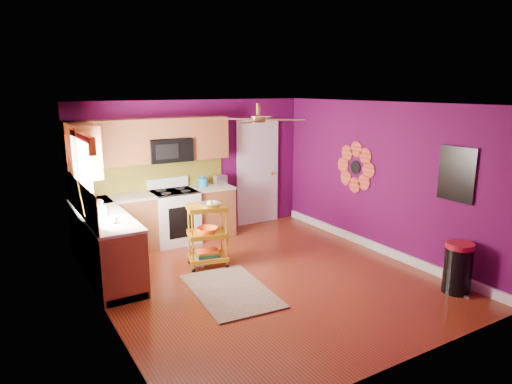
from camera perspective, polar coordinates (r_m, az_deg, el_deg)
ground at (r=6.78m, az=1.16°, el=-10.65°), size 5.00×5.00×0.00m
room_envelope at (r=6.32m, az=1.43°, el=3.10°), size 4.54×5.04×2.52m
lower_cabinets at (r=7.69m, az=-14.76°, el=-4.74°), size 2.81×2.31×0.94m
electric_range at (r=8.24m, az=-10.16°, el=-2.98°), size 0.76×0.66×1.13m
upper_cabinetry at (r=7.77m, az=-15.34°, el=5.73°), size 2.80×2.30×1.26m
left_window at (r=6.48m, az=-20.90°, el=3.43°), size 0.08×1.35×1.08m
panel_door at (r=9.18m, az=0.18°, el=2.33°), size 0.95×0.11×2.15m
right_wall_art at (r=7.51m, az=17.22°, el=2.63°), size 0.04×2.74×1.04m
ceiling_fan at (r=6.40m, az=0.29°, el=9.16°), size 1.01×1.01×0.26m
shag_rug at (r=6.36m, az=-3.18°, el=-12.21°), size 1.08×1.63×0.02m
rolling_cart at (r=7.04m, az=-6.02°, el=-5.11°), size 0.67×0.55×1.05m
trash_can at (r=6.77m, az=23.90°, el=-8.65°), size 0.48×0.48×0.70m
teal_kettle at (r=8.40m, az=-6.64°, el=1.24°), size 0.18×0.18×0.21m
toaster at (r=8.53m, az=-4.47°, el=1.51°), size 0.22×0.15×0.18m
soap_bottle_a at (r=6.81m, az=-18.67°, el=-1.94°), size 0.09×0.10×0.21m
soap_bottle_b at (r=7.22m, az=-19.43°, el=-1.39°), size 0.12×0.12×0.15m
counter_dish at (r=7.50m, az=-19.41°, el=-1.27°), size 0.23×0.23×0.06m
counter_cup at (r=6.38m, az=-17.44°, el=-3.35°), size 0.13×0.13×0.10m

